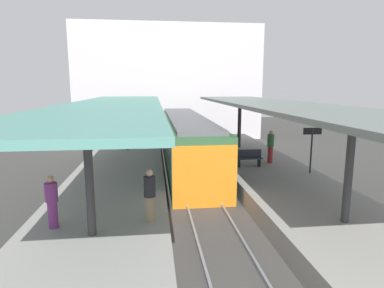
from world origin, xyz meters
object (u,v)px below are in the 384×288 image
Objects in this scene: platform_bench at (249,157)px; platform_sign at (312,140)px; passenger_near_bench at (150,194)px; passenger_mid_platform at (52,201)px; commuter_train at (186,140)px; passenger_far_end at (271,146)px.

platform_bench is 3.28m from platform_sign.
passenger_near_bench is 2.84m from passenger_mid_platform.
commuter_train is 5.12m from platform_bench.
passenger_near_bench is (-5.08, -6.47, 0.38)m from platform_bench.
passenger_far_end is (-1.17, 2.28, -0.69)m from platform_sign.
passenger_near_bench is at bearing -148.00° from platform_sign.
platform_bench is 0.86× the size of passenger_near_bench.
passenger_near_bench is at bearing -101.53° from commuter_train.
platform_bench is at bearing -55.51° from commuter_train.
platform_bench is (2.90, -4.21, -0.26)m from commuter_train.
passenger_far_end is (9.29, 7.23, 0.11)m from passenger_mid_platform.
commuter_train is at bearing 139.58° from passenger_far_end.
passenger_mid_platform is (-5.02, -10.87, 0.09)m from commuter_train.
commuter_train is 9.84× the size of passenger_mid_platform.
passenger_far_end reaches higher than passenger_mid_platform.
platform_bench is 8.23m from passenger_near_bench.
passenger_far_end is at bearing 37.87° from passenger_mid_platform.
platform_sign is at bearing 25.30° from passenger_mid_platform.
passenger_far_end reaches higher than platform_bench.
passenger_near_bench is (-7.63, -4.77, -0.78)m from platform_sign.
platform_sign is 2.66m from passenger_far_end.
passenger_far_end reaches higher than passenger_near_bench.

